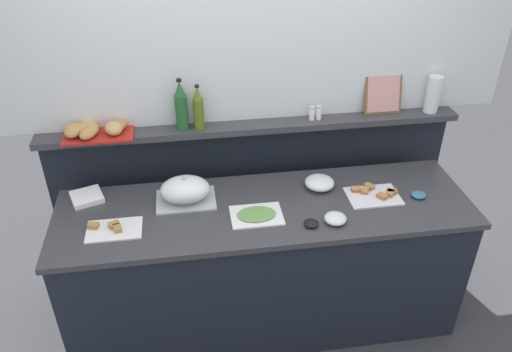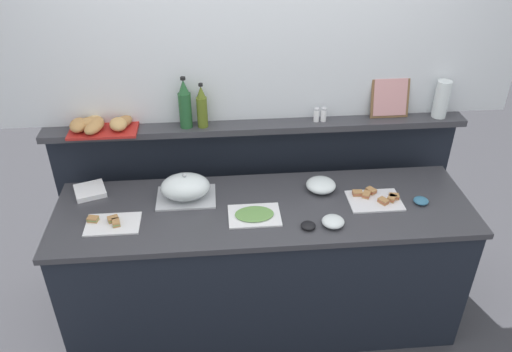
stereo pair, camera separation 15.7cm
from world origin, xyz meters
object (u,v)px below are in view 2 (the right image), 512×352
(napkin_stack, at_px, (90,191))
(olive_oil_bottle, at_px, (202,108))
(condiment_bowl_cream, at_px, (308,226))
(pepper_shaker, at_px, (324,115))
(serving_cloche, at_px, (185,188))
(glass_bowl_large, at_px, (333,222))
(glass_bowl_medium, at_px, (321,185))
(bread_basket, at_px, (99,125))
(salt_shaker, at_px, (316,115))
(sandwich_platter_side, at_px, (375,199))
(framed_picture, at_px, (390,97))
(sandwich_platter_rear, at_px, (112,223))
(cold_cuts_platter, at_px, (254,215))
(wine_bottle_green, at_px, (185,105))
(water_carafe, at_px, (442,99))
(condiment_bowl_red, at_px, (421,201))

(napkin_stack, height_order, olive_oil_bottle, olive_oil_bottle)
(condiment_bowl_cream, relative_size, napkin_stack, 0.47)
(napkin_stack, relative_size, pepper_shaker, 1.95)
(serving_cloche, bearing_deg, glass_bowl_large, -22.01)
(glass_bowl_medium, xyz_separation_m, bread_basket, (-1.29, 0.29, 0.31))
(salt_shaker, relative_size, pepper_shaker, 1.00)
(sandwich_platter_side, xyz_separation_m, condiment_bowl_cream, (-0.43, -0.22, 0.00))
(glass_bowl_large, distance_m, bread_basket, 1.47)
(condiment_bowl_cream, relative_size, framed_picture, 0.32)
(sandwich_platter_rear, xyz_separation_m, bread_basket, (-0.10, 0.52, 0.34))
(glass_bowl_medium, distance_m, olive_oil_bottle, 0.84)
(cold_cuts_platter, relative_size, pepper_shaker, 3.32)
(sandwich_platter_side, relative_size, glass_bowl_large, 2.49)
(cold_cuts_platter, bearing_deg, glass_bowl_medium, 28.46)
(condiment_bowl_cream, bearing_deg, sandwich_platter_rear, 173.62)
(wine_bottle_green, bearing_deg, napkin_stack, -159.85)
(cold_cuts_platter, bearing_deg, sandwich_platter_rear, -179.50)
(sandwich_platter_rear, relative_size, glass_bowl_medium, 1.65)
(glass_bowl_large, xyz_separation_m, water_carafe, (0.79, 0.65, 0.40))
(sandwich_platter_side, distance_m, wine_bottle_green, 1.24)
(sandwich_platter_side, distance_m, condiment_bowl_red, 0.26)
(salt_shaker, bearing_deg, condiment_bowl_cream, -102.63)
(sandwich_platter_side, bearing_deg, olive_oil_bottle, 156.42)
(sandwich_platter_rear, relative_size, wine_bottle_green, 0.92)
(napkin_stack, distance_m, water_carafe, 2.20)
(serving_cloche, bearing_deg, bread_basket, 148.35)
(glass_bowl_medium, distance_m, wine_bottle_green, 0.94)
(glass_bowl_medium, height_order, olive_oil_bottle, olive_oil_bottle)
(olive_oil_bottle, xyz_separation_m, bread_basket, (-0.61, -0.01, -0.08))
(water_carafe, bearing_deg, sandwich_platter_rear, -164.83)
(sandwich_platter_rear, height_order, wine_bottle_green, wine_bottle_green)
(glass_bowl_large, height_order, wine_bottle_green, wine_bottle_green)
(serving_cloche, distance_m, condiment_bowl_red, 1.36)
(cold_cuts_platter, relative_size, wine_bottle_green, 0.91)
(glass_bowl_large, bearing_deg, wine_bottle_green, 140.74)
(napkin_stack, distance_m, olive_oil_bottle, 0.83)
(serving_cloche, height_order, bread_basket, bread_basket)
(condiment_bowl_cream, height_order, napkin_stack, napkin_stack)
(sandwich_platter_side, bearing_deg, bread_basket, 165.18)
(glass_bowl_large, relative_size, pepper_shaker, 1.41)
(condiment_bowl_cream, xyz_separation_m, framed_picture, (0.61, 0.69, 0.42))
(glass_bowl_large, relative_size, salt_shaker, 1.41)
(sandwich_platter_rear, bearing_deg, bread_basket, 100.86)
(salt_shaker, bearing_deg, serving_cloche, -158.28)
(cold_cuts_platter, xyz_separation_m, water_carafe, (1.20, 0.53, 0.41))
(wine_bottle_green, height_order, olive_oil_bottle, wine_bottle_green)
(glass_bowl_large, distance_m, olive_oil_bottle, 1.02)
(condiment_bowl_red, height_order, salt_shaker, salt_shaker)
(wine_bottle_green, height_order, pepper_shaker, wine_bottle_green)
(sandwich_platter_side, xyz_separation_m, napkin_stack, (-1.66, 0.22, 0.00))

